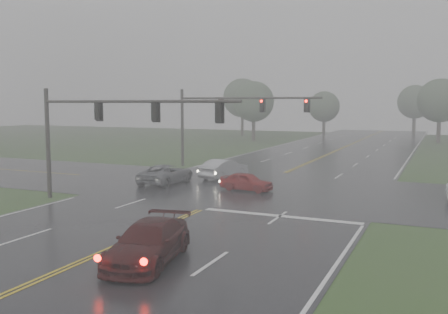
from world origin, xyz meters
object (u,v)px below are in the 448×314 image
at_px(sedan_red, 247,191).
at_px(signal_gantry_near, 101,122).
at_px(sedan_silver, 224,179).
at_px(sedan_maroon, 149,263).
at_px(signal_gantry_far, 222,112).
at_px(car_grey, 166,184).

bearing_deg(sedan_red, signal_gantry_near, 144.07).
bearing_deg(signal_gantry_near, sedan_silver, 76.95).
distance_m(sedan_maroon, signal_gantry_far, 27.34).
relative_size(sedan_red, signal_gantry_far, 0.27).
height_order(sedan_red, signal_gantry_near, signal_gantry_near).
bearing_deg(sedan_silver, signal_gantry_far, -52.79).
bearing_deg(sedan_maroon, sedan_silver, 95.28).
height_order(sedan_maroon, car_grey, sedan_maroon).
bearing_deg(sedan_maroon, car_grey, 107.50).
height_order(sedan_silver, signal_gantry_far, signal_gantry_far).
distance_m(sedan_maroon, sedan_silver, 20.71).
bearing_deg(car_grey, signal_gantry_near, 91.76).
distance_m(sedan_red, sedan_silver, 5.63).
xyz_separation_m(sedan_red, signal_gantry_far, (-6.24, 9.95, 5.03)).
distance_m(sedan_red, car_grey, 6.44).
bearing_deg(sedan_silver, signal_gantry_near, 89.11).
relative_size(sedan_maroon, sedan_red, 1.41).
distance_m(sedan_maroon, sedan_red, 15.72).
bearing_deg(car_grey, sedan_maroon, 119.10).
bearing_deg(signal_gantry_near, sedan_red, 49.06).
bearing_deg(sedan_red, sedan_maroon, -166.93).
xyz_separation_m(car_grey, signal_gantry_far, (0.20, 9.60, 5.03)).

